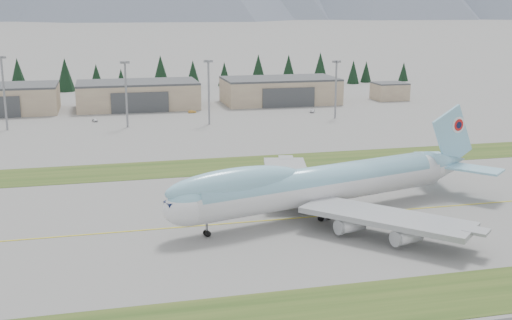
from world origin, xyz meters
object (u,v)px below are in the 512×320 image
object	(u,v)px
boeing_747_freighter	(320,184)
hangar_right	(280,90)
service_vehicle_a	(95,122)
service_vehicle_c	(312,112)
hangar_center	(138,95)
service_vehicle_b	(192,113)

from	to	relation	value
boeing_747_freighter	hangar_right	world-z (taller)	boeing_747_freighter
service_vehicle_a	service_vehicle_c	size ratio (longest dim) A/B	0.75
boeing_747_freighter	service_vehicle_c	size ratio (longest dim) A/B	16.49
hangar_center	service_vehicle_b	world-z (taller)	hangar_center
boeing_747_freighter	hangar_center	world-z (taller)	boeing_747_freighter
hangar_right	service_vehicle_a	distance (m)	82.68
boeing_747_freighter	service_vehicle_b	bearing A→B (deg)	77.54
hangar_center	hangar_right	xyz separation A→B (m)	(60.00, 0.00, 0.00)
service_vehicle_a	service_vehicle_b	bearing A→B (deg)	0.96
service_vehicle_a	service_vehicle_c	distance (m)	82.51
hangar_center	service_vehicle_b	size ratio (longest dim) A/B	14.72
service_vehicle_a	service_vehicle_c	xyz separation A→B (m)	(82.49, 1.44, 0.00)
hangar_right	service_vehicle_c	size ratio (longest dim) A/B	10.68
hangar_right	service_vehicle_c	bearing A→B (deg)	-79.16
hangar_center	hangar_right	bearing A→B (deg)	0.00
hangar_right	hangar_center	bearing A→B (deg)	180.00
service_vehicle_b	boeing_747_freighter	bearing A→B (deg)	176.49
boeing_747_freighter	service_vehicle_a	world-z (taller)	boeing_747_freighter
hangar_center	service_vehicle_a	distance (m)	34.27
boeing_747_freighter	hangar_center	size ratio (longest dim) A/B	1.54
hangar_center	service_vehicle_a	size ratio (longest dim) A/B	14.31
boeing_747_freighter	hangar_right	bearing A→B (deg)	61.88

